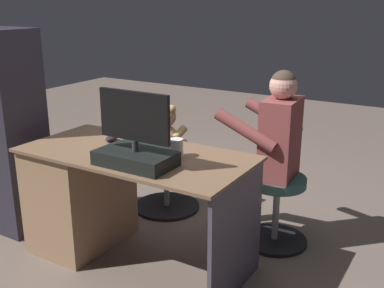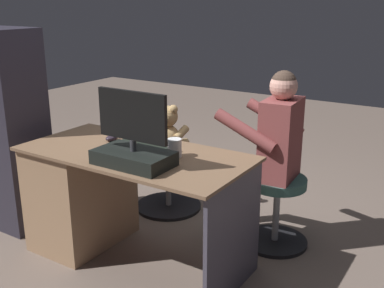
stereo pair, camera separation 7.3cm
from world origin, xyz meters
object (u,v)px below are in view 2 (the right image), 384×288
object	(u,v)px
visitor_chair	(277,205)
person	(267,144)
tv_remote	(113,146)
desk	(91,191)
monitor	(133,146)
keyboard	(145,148)
office_chair_teddy	(168,176)
teddy_bear	(168,130)
computer_mouse	(112,138)
cup	(175,148)

from	to	relation	value
visitor_chair	person	bearing A→B (deg)	-4.37
tv_remote	desk	bearing A→B (deg)	2.79
desk	monitor	distance (m)	0.70
keyboard	office_chair_teddy	world-z (taller)	keyboard
tv_remote	teddy_bear	size ratio (longest dim) A/B	0.41
keyboard	tv_remote	world-z (taller)	keyboard
teddy_bear	person	distance (m)	0.85
monitor	computer_mouse	world-z (taller)	monitor
office_chair_teddy	teddy_bear	distance (m)	0.38
keyboard	person	bearing A→B (deg)	-132.36
keyboard	monitor	bearing A→B (deg)	114.97
computer_mouse	person	world-z (taller)	person
computer_mouse	cup	world-z (taller)	cup
computer_mouse	tv_remote	xyz separation A→B (m)	(-0.11, 0.11, -0.01)
cup	computer_mouse	bearing A→B (deg)	-5.07
monitor	keyboard	xyz separation A→B (m)	(0.12, -0.25, -0.09)
keyboard	teddy_bear	distance (m)	0.74
desk	monitor	world-z (taller)	monitor
office_chair_teddy	visitor_chair	distance (m)	0.94
cup	person	xyz separation A→B (m)	(-0.31, -0.61, -0.09)
cup	person	size ratio (longest dim) A/B	0.09
desk	keyboard	size ratio (longest dim) A/B	3.33
desk	tv_remote	xyz separation A→B (m)	(-0.21, 0.00, 0.35)
desk	visitor_chair	bearing A→B (deg)	-147.25
tv_remote	computer_mouse	bearing A→B (deg)	-41.61
computer_mouse	desk	bearing A→B (deg)	44.68
person	keyboard	bearing A→B (deg)	47.64
keyboard	computer_mouse	bearing A→B (deg)	-5.09
cup	visitor_chair	bearing A→B (deg)	-123.65
keyboard	computer_mouse	xyz separation A→B (m)	(0.29, -0.03, 0.01)
monitor	tv_remote	world-z (taller)	monitor
monitor	cup	xyz separation A→B (m)	(-0.11, -0.23, -0.05)
office_chair_teddy	cup	bearing A→B (deg)	128.31
tv_remote	office_chair_teddy	size ratio (longest dim) A/B	0.29
desk	monitor	bearing A→B (deg)	161.59
teddy_bear	monitor	bearing A→B (deg)	114.61
keyboard	desk	bearing A→B (deg)	11.31
monitor	computer_mouse	bearing A→B (deg)	-34.15
desk	keyboard	world-z (taller)	keyboard
keyboard	person	distance (m)	0.80
desk	cup	world-z (taller)	cup
keyboard	tv_remote	distance (m)	0.20
tv_remote	person	world-z (taller)	person
visitor_chair	person	xyz separation A→B (m)	(0.09, -0.01, 0.40)
desk	cup	distance (m)	0.74
monitor	teddy_bear	bearing A→B (deg)	-65.39
cup	teddy_bear	world-z (taller)	teddy_bear
cup	office_chair_teddy	world-z (taller)	cup
person	office_chair_teddy	bearing A→B (deg)	-4.37
keyboard	person	size ratio (longest dim) A/B	0.36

